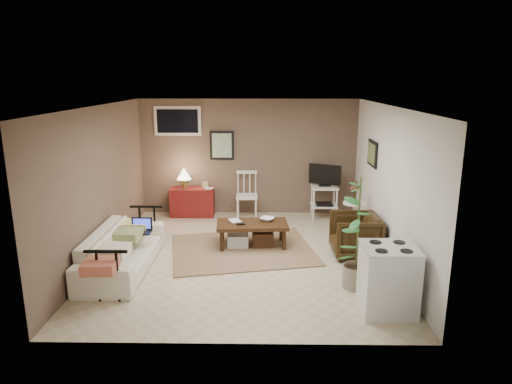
{
  "coord_description": "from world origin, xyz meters",
  "views": [
    {
      "loc": [
        0.3,
        -6.9,
        2.81
      ],
      "look_at": [
        0.19,
        0.35,
        0.99
      ],
      "focal_mm": 32.0,
      "sensor_mm": 36.0,
      "label": 1
    }
  ],
  "objects_px": {
    "red_console": "(192,199)",
    "potted_plant": "(358,229)",
    "coffee_table": "(252,233)",
    "armchair": "(355,233)",
    "tv_stand": "(324,190)",
    "side_table": "(355,201)",
    "sofa": "(122,243)",
    "spindle_chair": "(247,196)",
    "stove": "(388,279)"
  },
  "relations": [
    {
      "from": "sofa",
      "to": "armchair",
      "type": "relative_size",
      "value": 2.78
    },
    {
      "from": "coffee_table",
      "to": "side_table",
      "type": "bearing_deg",
      "value": 15.91
    },
    {
      "from": "armchair",
      "to": "stove",
      "type": "distance_m",
      "value": 1.83
    },
    {
      "from": "potted_plant",
      "to": "sofa",
      "type": "bearing_deg",
      "value": 170.55
    },
    {
      "from": "coffee_table",
      "to": "armchair",
      "type": "xyz_separation_m",
      "value": [
        1.68,
        -0.36,
        0.13
      ]
    },
    {
      "from": "tv_stand",
      "to": "armchair",
      "type": "bearing_deg",
      "value": -83.28
    },
    {
      "from": "side_table",
      "to": "armchair",
      "type": "height_order",
      "value": "side_table"
    },
    {
      "from": "coffee_table",
      "to": "sofa",
      "type": "bearing_deg",
      "value": -153.29
    },
    {
      "from": "side_table",
      "to": "tv_stand",
      "type": "bearing_deg",
      "value": 108.5
    },
    {
      "from": "red_console",
      "to": "stove",
      "type": "bearing_deg",
      "value": -52.88
    },
    {
      "from": "sofa",
      "to": "side_table",
      "type": "relative_size",
      "value": 1.94
    },
    {
      "from": "red_console",
      "to": "potted_plant",
      "type": "distance_m",
      "value": 4.35
    },
    {
      "from": "red_console",
      "to": "side_table",
      "type": "xyz_separation_m",
      "value": [
        3.12,
        -1.27,
        0.31
      ]
    },
    {
      "from": "red_console",
      "to": "stove",
      "type": "xyz_separation_m",
      "value": [
        3.02,
        -3.98,
        0.07
      ]
    },
    {
      "from": "spindle_chair",
      "to": "sofa",
      "type": "bearing_deg",
      "value": -123.52
    },
    {
      "from": "red_console",
      "to": "potted_plant",
      "type": "relative_size",
      "value": 0.65
    },
    {
      "from": "coffee_table",
      "to": "potted_plant",
      "type": "distance_m",
      "value": 2.2
    },
    {
      "from": "coffee_table",
      "to": "side_table",
      "type": "distance_m",
      "value": 1.94
    },
    {
      "from": "red_console",
      "to": "potted_plant",
      "type": "bearing_deg",
      "value": -50.26
    },
    {
      "from": "side_table",
      "to": "stove",
      "type": "relative_size",
      "value": 1.26
    },
    {
      "from": "potted_plant",
      "to": "stove",
      "type": "distance_m",
      "value": 0.82
    },
    {
      "from": "armchair",
      "to": "tv_stand",
      "type": "bearing_deg",
      "value": -174.34
    },
    {
      "from": "red_console",
      "to": "coffee_table",
      "type": "bearing_deg",
      "value": -54.15
    },
    {
      "from": "coffee_table",
      "to": "armchair",
      "type": "height_order",
      "value": "armchair"
    },
    {
      "from": "tv_stand",
      "to": "armchair",
      "type": "relative_size",
      "value": 1.48
    },
    {
      "from": "coffee_table",
      "to": "sofa",
      "type": "relative_size",
      "value": 0.59
    },
    {
      "from": "red_console",
      "to": "armchair",
      "type": "height_order",
      "value": "red_console"
    },
    {
      "from": "spindle_chair",
      "to": "tv_stand",
      "type": "height_order",
      "value": "tv_stand"
    },
    {
      "from": "side_table",
      "to": "stove",
      "type": "height_order",
      "value": "side_table"
    },
    {
      "from": "sofa",
      "to": "potted_plant",
      "type": "relative_size",
      "value": 1.33
    },
    {
      "from": "spindle_chair",
      "to": "armchair",
      "type": "height_order",
      "value": "spindle_chair"
    },
    {
      "from": "tv_stand",
      "to": "potted_plant",
      "type": "xyz_separation_m",
      "value": [
        0.03,
        -3.2,
        0.25
      ]
    },
    {
      "from": "spindle_chair",
      "to": "side_table",
      "type": "bearing_deg",
      "value": -31.2
    },
    {
      "from": "side_table",
      "to": "stove",
      "type": "xyz_separation_m",
      "value": [
        -0.1,
        -2.71,
        -0.24
      ]
    },
    {
      "from": "coffee_table",
      "to": "potted_plant",
      "type": "height_order",
      "value": "potted_plant"
    },
    {
      "from": "tv_stand",
      "to": "stove",
      "type": "xyz_separation_m",
      "value": [
        0.28,
        -3.86,
        -0.17
      ]
    },
    {
      "from": "side_table",
      "to": "armchair",
      "type": "bearing_deg",
      "value": -99.41
    },
    {
      "from": "potted_plant",
      "to": "tv_stand",
      "type": "bearing_deg",
      "value": 90.48
    },
    {
      "from": "red_console",
      "to": "armchair",
      "type": "distance_m",
      "value": 3.67
    },
    {
      "from": "coffee_table",
      "to": "spindle_chair",
      "type": "distance_m",
      "value": 1.73
    },
    {
      "from": "sofa",
      "to": "red_console",
      "type": "relative_size",
      "value": 2.04
    },
    {
      "from": "spindle_chair",
      "to": "potted_plant",
      "type": "height_order",
      "value": "potted_plant"
    },
    {
      "from": "sofa",
      "to": "armchair",
      "type": "bearing_deg",
      "value": -80.46
    },
    {
      "from": "red_console",
      "to": "sofa",
      "type": "bearing_deg",
      "value": -102.67
    },
    {
      "from": "sofa",
      "to": "spindle_chair",
      "type": "distance_m",
      "value": 3.21
    },
    {
      "from": "sofa",
      "to": "red_console",
      "type": "bearing_deg",
      "value": -12.67
    },
    {
      "from": "coffee_table",
      "to": "potted_plant",
      "type": "bearing_deg",
      "value": -46.2
    },
    {
      "from": "coffee_table",
      "to": "red_console",
      "type": "distance_m",
      "value": 2.22
    },
    {
      "from": "tv_stand",
      "to": "red_console",
      "type": "bearing_deg",
      "value": 177.43
    },
    {
      "from": "coffee_table",
      "to": "sofa",
      "type": "distance_m",
      "value": 2.15
    }
  ]
}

